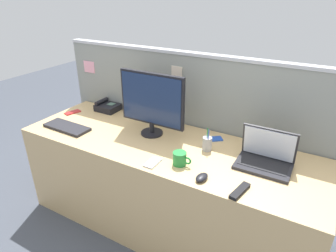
# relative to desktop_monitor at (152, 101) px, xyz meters

# --- Properties ---
(ground_plane) EXTENTS (10.00, 10.00, 0.00)m
(ground_plane) POSITION_rel_desktop_monitor_xyz_m (0.16, -0.09, -1.02)
(ground_plane) COLOR #424751
(desk) EXTENTS (2.23, 0.73, 0.76)m
(desk) POSITION_rel_desktop_monitor_xyz_m (0.16, -0.09, -0.64)
(desk) COLOR tan
(desk) RESTS_ON ground_plane
(cubicle_divider) EXTENTS (2.38, 0.08, 1.35)m
(cubicle_divider) POSITION_rel_desktop_monitor_xyz_m (0.16, 0.31, -0.35)
(cubicle_divider) COLOR gray
(cubicle_divider) RESTS_ON ground_plane
(desktop_monitor) EXTENTS (0.53, 0.17, 0.48)m
(desktop_monitor) POSITION_rel_desktop_monitor_xyz_m (0.00, 0.00, 0.00)
(desktop_monitor) COLOR black
(desktop_monitor) RESTS_ON desk
(laptop) EXTENTS (0.34, 0.23, 0.24)m
(laptop) POSITION_rel_desktop_monitor_xyz_m (0.86, -0.02, -0.20)
(laptop) COLOR #232328
(laptop) RESTS_ON desk
(desk_phone) EXTENTS (0.20, 0.17, 0.09)m
(desk_phone) POSITION_rel_desktop_monitor_xyz_m (-0.61, 0.19, -0.23)
(desk_phone) COLOR black
(desk_phone) RESTS_ON desk
(keyboard_main) EXTENTS (0.39, 0.16, 0.02)m
(keyboard_main) POSITION_rel_desktop_monitor_xyz_m (-0.64, -0.27, -0.25)
(keyboard_main) COLOR #232328
(keyboard_main) RESTS_ON desk
(computer_mouse_right_hand) EXTENTS (0.07, 0.11, 0.03)m
(computer_mouse_right_hand) POSITION_rel_desktop_monitor_xyz_m (0.57, -0.36, -0.25)
(computer_mouse_right_hand) COLOR black
(computer_mouse_right_hand) RESTS_ON desk
(pen_cup) EXTENTS (0.06, 0.06, 0.16)m
(pen_cup) POSITION_rel_desktop_monitor_xyz_m (0.46, -0.03, -0.21)
(pen_cup) COLOR #99999E
(pen_cup) RESTS_ON desk
(cell_phone_blue_case) EXTENTS (0.15, 0.14, 0.01)m
(cell_phone_blue_case) POSITION_rel_desktop_monitor_xyz_m (0.45, 0.14, -0.26)
(cell_phone_blue_case) COLOR blue
(cell_phone_blue_case) RESTS_ON desk
(cell_phone_red_case) EXTENTS (0.10, 0.15, 0.01)m
(cell_phone_red_case) POSITION_rel_desktop_monitor_xyz_m (-0.84, -0.01, -0.26)
(cell_phone_red_case) COLOR #B22323
(cell_phone_red_case) RESTS_ON desk
(cell_phone_silver_slab) EXTENTS (0.07, 0.13, 0.01)m
(cell_phone_silver_slab) POSITION_rel_desktop_monitor_xyz_m (0.23, -0.36, -0.26)
(cell_phone_silver_slab) COLOR #B7BAC1
(cell_phone_silver_slab) RESTS_ON desk
(tv_remote) EXTENTS (0.08, 0.18, 0.02)m
(tv_remote) POSITION_rel_desktop_monitor_xyz_m (0.80, -0.37, -0.25)
(tv_remote) COLOR black
(tv_remote) RESTS_ON desk
(coffee_mug) EXTENTS (0.13, 0.09, 0.09)m
(coffee_mug) POSITION_rel_desktop_monitor_xyz_m (0.39, -0.28, -0.22)
(coffee_mug) COLOR #238438
(coffee_mug) RESTS_ON desk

